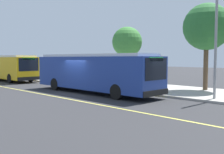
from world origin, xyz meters
TOP-DOWN VIEW (x-y plane):
  - ground_plane at (0.00, 0.00)m, footprint 120.00×120.00m
  - sidewalk_curb at (0.00, 6.00)m, footprint 44.00×6.40m
  - lane_stripe_center at (0.00, -2.20)m, footprint 36.00×0.14m
  - transit_bus_main at (0.60, 1.01)m, footprint 11.62×2.63m
  - transit_bus_second at (-14.71, 1.09)m, footprint 10.35×2.72m
  - bus_shelter at (1.99, 5.68)m, footprint 2.90×1.60m
  - waiting_bench at (1.99, 5.67)m, footprint 1.60×0.48m
  - route_sign_post at (4.85, 3.44)m, footprint 0.44×0.08m
  - pedestrian_commuter at (-0.18, 4.40)m, footprint 0.24×0.40m
  - street_tree_upstreet at (6.32, 7.65)m, footprint 3.63×3.63m
  - street_tree_downstreet at (-2.34, 8.09)m, footprint 3.06×3.06m
  - utility_pole at (8.79, 3.75)m, footprint 0.16×0.16m

SIDE VIEW (x-z plane):
  - ground_plane at x=0.00m, z-range 0.00..0.00m
  - lane_stripe_center at x=0.00m, z-range 0.00..0.01m
  - sidewalk_curb at x=0.00m, z-range 0.00..0.15m
  - waiting_bench at x=1.99m, z-range 0.16..1.11m
  - pedestrian_commuter at x=-0.18m, z-range 0.27..1.96m
  - transit_bus_second at x=-14.71m, z-range 0.14..3.09m
  - transit_bus_main at x=0.60m, z-range 0.14..3.09m
  - bus_shelter at x=1.99m, z-range 0.68..3.16m
  - route_sign_post at x=4.85m, z-range 0.56..3.36m
  - utility_pole at x=8.79m, z-range 0.15..6.55m
  - street_tree_downstreet at x=-2.34m, z-range 1.43..7.11m
  - street_tree_upstreet at x=6.32m, z-range 1.67..8.41m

